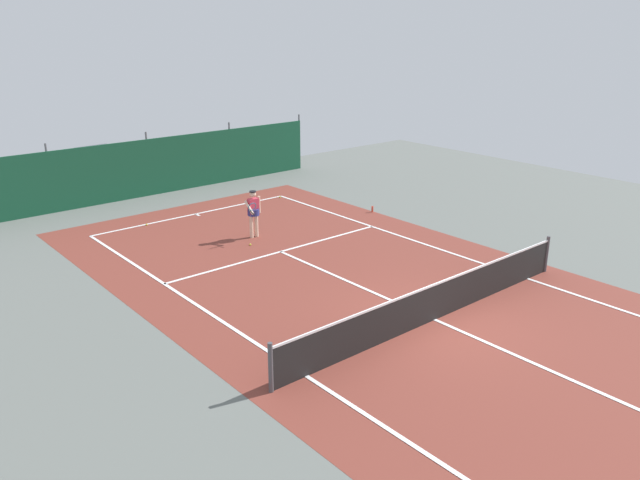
{
  "coord_description": "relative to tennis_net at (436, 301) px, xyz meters",
  "views": [
    {
      "loc": [
        -11.31,
        -9.01,
        7.03
      ],
      "look_at": [
        0.06,
        4.5,
        0.9
      ],
      "focal_mm": 35.39,
      "sensor_mm": 36.0,
      "label": 1
    }
  ],
  "objects": [
    {
      "name": "ground_plane",
      "position": [
        0.0,
        0.0,
        -0.51
      ],
      "size": [
        36.0,
        36.0,
        0.0
      ],
      "primitive_type": "plane",
      "color": "slate"
    },
    {
      "name": "court_surface",
      "position": [
        0.0,
        0.0,
        -0.51
      ],
      "size": [
        11.02,
        26.6,
        0.01
      ],
      "color": "brown",
      "rests_on": "ground"
    },
    {
      "name": "tennis_net",
      "position": [
        0.0,
        0.0,
        0.0
      ],
      "size": [
        10.12,
        0.1,
        1.1
      ],
      "color": "black",
      "rests_on": "ground"
    },
    {
      "name": "back_fence",
      "position": [
        -0.0,
        16.12,
        0.16
      ],
      "size": [
        16.3,
        0.98,
        2.7
      ],
      "color": "#14472D",
      "rests_on": "ground"
    },
    {
      "name": "tennis_player",
      "position": [
        0.19,
        8.17,
        0.45
      ],
      "size": [
        0.74,
        0.74,
        1.64
      ],
      "rotation": [
        0.0,
        0.0,
        3.07
      ],
      "color": "beige",
      "rests_on": "ground"
    },
    {
      "name": "tennis_ball_near_player",
      "position": [
        -0.4,
        7.55,
        -0.48
      ],
      "size": [
        0.07,
        0.07,
        0.07
      ],
      "primitive_type": "sphere",
      "color": "#CCDB33",
      "rests_on": "ground"
    },
    {
      "name": "tennis_ball_midcourt",
      "position": [
        -2.08,
        11.79,
        -0.48
      ],
      "size": [
        0.07,
        0.07,
        0.07
      ],
      "primitive_type": "sphere",
      "color": "#CCDB33",
      "rests_on": "ground"
    },
    {
      "name": "tennis_ball_by_sideline",
      "position": [
        3.93,
        11.73,
        -0.48
      ],
      "size": [
        0.07,
        0.07,
        0.07
      ],
      "primitive_type": "sphere",
      "color": "#CCDB33",
      "rests_on": "ground"
    },
    {
      "name": "parked_car",
      "position": [
        -0.9,
        18.68,
        0.33
      ],
      "size": [
        2.18,
        4.29,
        1.68
      ],
      "rotation": [
        0.0,
        0.0,
        3.19
      ],
      "color": "navy",
      "rests_on": "ground"
    },
    {
      "name": "water_bottle",
      "position": [
        5.44,
        7.71,
        -0.39
      ],
      "size": [
        0.08,
        0.08,
        0.24
      ],
      "primitive_type": "cylinder",
      "color": "#D84C38",
      "rests_on": "ground"
    }
  ]
}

